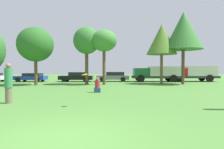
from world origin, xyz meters
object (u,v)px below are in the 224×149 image
at_px(bystander_sitting, 97,86).
at_px(delivery_truck_green, 157,73).
at_px(tree_1, 36,45).
at_px(tree_2, 87,41).
at_px(tree_4, 162,40).
at_px(delivery_truck_red, 193,73).
at_px(tree_3, 104,41).
at_px(person_thrower, 8,83).
at_px(parked_car_black, 77,77).
at_px(frisbee, 85,75).
at_px(parked_car_blue, 31,77).
at_px(parked_car_grey, 113,76).
at_px(tree_5, 183,31).

relative_size(bystander_sitting, delivery_truck_green, 0.16).
distance_m(tree_1, tree_2, 5.24).
xyz_separation_m(tree_4, delivery_truck_green, (0.69, 4.00, -3.79)).
bearing_deg(tree_2, tree_4, 1.90).
bearing_deg(delivery_truck_red, tree_3, 24.53).
height_order(person_thrower, parked_car_black, person_thrower).
distance_m(frisbee, tree_1, 13.25).
bearing_deg(parked_car_blue, bystander_sitting, 130.51).
relative_size(frisbee, tree_1, 0.04).
height_order(tree_3, tree_4, tree_4).
relative_size(frisbee, parked_car_blue, 0.06).
bearing_deg(bystander_sitting, delivery_truck_red, 42.81).
xyz_separation_m(person_thrower, parked_car_blue, (-5.24, 16.03, -0.35)).
bearing_deg(frisbee, parked_car_grey, 83.24).
height_order(tree_5, parked_car_black, tree_5).
bearing_deg(person_thrower, parked_car_blue, 118.42).
distance_m(person_thrower, tree_3, 12.27).
distance_m(tree_1, delivery_truck_red, 20.05).
bearing_deg(parked_car_black, delivery_truck_green, -179.26).
relative_size(tree_1, tree_5, 0.76).
bearing_deg(delivery_truck_green, tree_1, 22.67).
relative_size(bystander_sitting, tree_4, 0.16).
xyz_separation_m(tree_1, parked_car_grey, (8.29, 5.77, -3.49)).
bearing_deg(parked_car_black, bystander_sitting, 107.96).
xyz_separation_m(bystander_sitting, parked_car_grey, (1.70, 12.09, 0.25)).
xyz_separation_m(parked_car_black, parked_car_grey, (4.93, 0.25, 0.02)).
xyz_separation_m(frisbee, bystander_sitting, (0.33, 5.02, -0.96)).
height_order(tree_4, parked_car_blue, tree_4).
relative_size(frisbee, delivery_truck_green, 0.04).
relative_size(tree_5, parked_car_black, 1.75).
relative_size(bystander_sitting, tree_5, 0.13).
bearing_deg(parked_car_blue, tree_1, 118.20).
bearing_deg(frisbee, tree_5, 51.74).
height_order(frisbee, delivery_truck_green, delivery_truck_green).
bearing_deg(parked_car_grey, bystander_sitting, 84.69).
relative_size(tree_3, parked_car_grey, 1.33).
bearing_deg(tree_2, person_thrower, -103.02).
height_order(parked_car_grey, delivery_truck_green, delivery_truck_green).
bearing_deg(tree_5, parked_car_blue, 164.67).
xyz_separation_m(person_thrower, bystander_sitting, (4.05, 4.06, -0.54)).
height_order(tree_3, parked_car_black, tree_3).
bearing_deg(person_thrower, parked_car_black, 97.35).
relative_size(person_thrower, frisbee, 7.59).
relative_size(parked_car_blue, parked_car_grey, 0.93).
distance_m(bystander_sitting, tree_4, 11.12).
bearing_deg(tree_3, tree_5, 1.21).
bearing_deg(tree_1, parked_car_grey, 34.81).
xyz_separation_m(frisbee, parked_car_blue, (-8.97, 16.99, -0.78)).
xyz_separation_m(person_thrower, parked_car_grey, (5.75, 16.14, -0.28)).
xyz_separation_m(tree_3, parked_car_grey, (1.26, 5.33, -3.95)).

